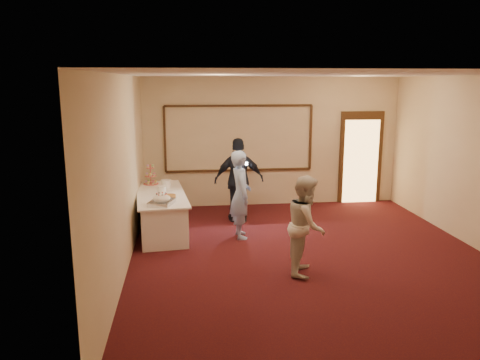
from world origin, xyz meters
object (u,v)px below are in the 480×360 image
object	(u,v)px
pavlova_tray	(162,200)
man	(241,195)
guest	(239,180)
cupcake_stand	(151,176)
woman	(306,225)
tart	(169,196)
plate_stack_a	(162,190)
buffet_table	(161,212)
plate_stack_b	(166,184)

from	to	relation	value
pavlova_tray	man	size ratio (longest dim) A/B	0.36
guest	cupcake_stand	bearing A→B (deg)	-10.31
cupcake_stand	pavlova_tray	bearing A→B (deg)	-80.10
pavlova_tray	woman	world-z (taller)	woman
tart	woman	size ratio (longest dim) A/B	0.18
woman	plate_stack_a	bearing A→B (deg)	63.31
pavlova_tray	man	world-z (taller)	man
man	woman	size ratio (longest dim) A/B	1.09
buffet_table	plate_stack_b	world-z (taller)	plate_stack_b
man	woman	distance (m)	1.95
plate_stack_a	man	distance (m)	1.55
plate_stack_b	man	bearing A→B (deg)	-34.00
cupcake_stand	plate_stack_b	xyz separation A→B (m)	(0.33, -0.43, -0.08)
buffet_table	guest	size ratio (longest dim) A/B	1.38
guest	man	bearing A→B (deg)	84.73
woman	guest	world-z (taller)	guest
plate_stack_b	guest	world-z (taller)	guest
buffet_table	woman	bearing A→B (deg)	-45.13
tart	woman	xyz separation A→B (m)	(2.11, -1.92, -0.04)
cupcake_stand	guest	xyz separation A→B (m)	(1.83, -0.33, -0.06)
buffet_table	tart	bearing A→B (deg)	-64.78
plate_stack_b	man	size ratio (longest dim) A/B	0.13
tart	man	world-z (taller)	man
cupcake_stand	tart	world-z (taller)	cupcake_stand
cupcake_stand	man	bearing A→B (deg)	-38.34
woman	guest	bearing A→B (deg)	32.40
buffet_table	plate_stack_a	bearing A→B (deg)	-29.68
cupcake_stand	man	xyz separation A→B (m)	(1.74, -1.37, -0.11)
cupcake_stand	man	world-z (taller)	man
buffet_table	plate_stack_a	xyz separation A→B (m)	(0.03, -0.01, 0.45)
man	buffet_table	bearing A→B (deg)	66.93
tart	woman	world-z (taller)	woman
tart	pavlova_tray	bearing A→B (deg)	-104.62
buffet_table	pavlova_tray	xyz separation A→B (m)	(0.06, -0.85, 0.47)
buffet_table	plate_stack_a	world-z (taller)	plate_stack_a
cupcake_stand	woman	xyz separation A→B (m)	(2.53, -3.16, -0.18)
cupcake_stand	guest	bearing A→B (deg)	-10.28
man	cupcake_stand	bearing A→B (deg)	47.59
buffet_table	man	bearing A→B (deg)	-19.01
pavlova_tray	guest	world-z (taller)	guest
plate_stack_b	woman	bearing A→B (deg)	-51.19
pavlova_tray	plate_stack_a	size ratio (longest dim) A/B	3.44
plate_stack_a	plate_stack_b	world-z (taller)	plate_stack_b
plate_stack_b	woman	xyz separation A→B (m)	(2.20, -2.73, -0.10)
plate_stack_a	tart	size ratio (longest dim) A/B	0.62
woman	plate_stack_b	bearing A→B (deg)	57.40
cupcake_stand	plate_stack_b	size ratio (longest dim) A/B	2.24
pavlova_tray	plate_stack_b	world-z (taller)	pavlova_tray
pavlova_tray	cupcake_stand	bearing A→B (deg)	99.90
woman	pavlova_tray	bearing A→B (deg)	75.53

